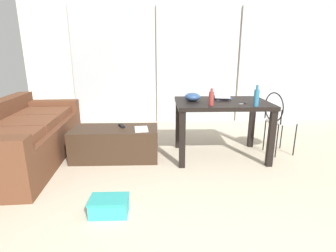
{
  "coord_description": "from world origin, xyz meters",
  "views": [
    {
      "loc": [
        -0.57,
        -1.44,
        1.35
      ],
      "look_at": [
        -0.46,
        1.88,
        0.41
      ],
      "focal_mm": 28.24,
      "sensor_mm": 36.0,
      "label": 1
    }
  ],
  "objects": [
    {
      "name": "craft_table",
      "position": [
        0.23,
        1.84,
        0.63
      ],
      "size": [
        1.16,
        0.79,
        0.74
      ],
      "color": "black",
      "rests_on": "ground"
    },
    {
      "name": "scissors",
      "position": [
        0.44,
        1.67,
        0.74
      ],
      "size": [
        0.1,
        0.07,
        0.0
      ],
      "color": "#9EA0A5",
      "rests_on": "craft_table"
    },
    {
      "name": "tv_remote_primary",
      "position": [
        -1.07,
        1.89,
        0.42
      ],
      "size": [
        0.11,
        0.16,
        0.02
      ],
      "primitive_type": "cube",
      "rotation": [
        0.0,
        0.0,
        0.41
      ],
      "color": "black",
      "rests_on": "coffee_table"
    },
    {
      "name": "couch",
      "position": [
        -2.29,
        1.73,
        0.31
      ],
      "size": [
        1.02,
        2.1,
        0.74
      ],
      "color": "brown",
      "rests_on": "ground"
    },
    {
      "name": "ground_plane",
      "position": [
        0.0,
        1.48,
        0.0
      ],
      "size": [
        9.02,
        9.02,
        0.0
      ],
      "primitive_type": "plane",
      "color": "beige"
    },
    {
      "name": "bowl",
      "position": [
        -0.15,
        1.87,
        0.79
      ],
      "size": [
        0.2,
        0.2,
        0.1
      ],
      "primitive_type": "ellipsoid",
      "color": "#2D4C7A",
      "rests_on": "craft_table"
    },
    {
      "name": "magazine",
      "position": [
        -0.8,
        1.73,
        0.41
      ],
      "size": [
        0.19,
        0.24,
        0.02
      ],
      "primitive_type": "cube",
      "rotation": [
        0.0,
        0.0,
        0.12
      ],
      "color": "silver",
      "rests_on": "coffee_table"
    },
    {
      "name": "bottle_far",
      "position": [
        0.54,
        1.51,
        0.84
      ],
      "size": [
        0.06,
        0.06,
        0.24
      ],
      "color": "teal",
      "rests_on": "craft_table"
    },
    {
      "name": "bottle_near",
      "position": [
        0.03,
        1.58,
        0.82
      ],
      "size": [
        0.06,
        0.06,
        0.2
      ],
      "color": "#99332D",
      "rests_on": "craft_table"
    },
    {
      "name": "curtains",
      "position": [
        0.0,
        3.67,
        1.08
      ],
      "size": [
        4.39,
        0.03,
        2.16
      ],
      "color": "#B2B7BC",
      "rests_on": "ground"
    },
    {
      "name": "book_stack",
      "position": [
        0.26,
        2.0,
        0.77
      ],
      "size": [
        0.25,
        0.32,
        0.05
      ],
      "color": "#4C4C51",
      "rests_on": "craft_table"
    },
    {
      "name": "shoebox",
      "position": [
        -1.01,
        0.56,
        0.08
      ],
      "size": [
        0.33,
        0.21,
        0.15
      ],
      "color": "#33B2AD",
      "rests_on": "ground"
    },
    {
      "name": "wall_back",
      "position": [
        0.0,
        3.76,
        1.24
      ],
      "size": [
        6.17,
        0.1,
        2.47
      ],
      "primitive_type": "cube",
      "color": "silver",
      "rests_on": "ground"
    },
    {
      "name": "wire_chair",
      "position": [
        1.0,
        1.91,
        0.52
      ],
      "size": [
        0.39,
        0.42,
        0.84
      ],
      "color": "silver",
      "rests_on": "ground"
    },
    {
      "name": "coffee_table",
      "position": [
        -1.15,
        1.81,
        0.2
      ],
      "size": [
        1.09,
        0.51,
        0.4
      ],
      "color": "#382619",
      "rests_on": "ground"
    }
  ]
}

